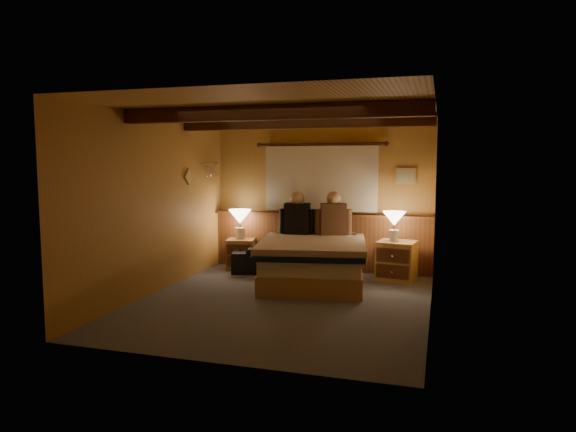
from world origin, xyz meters
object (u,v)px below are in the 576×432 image
at_px(lamp_left, 240,218).
at_px(nightstand_right, 397,261).
at_px(person_left, 297,216).
at_px(duffel_bag, 250,262).
at_px(nightstand_left, 241,254).
at_px(lamp_right, 394,220).
at_px(person_right, 333,217).
at_px(bed, 313,261).

bearing_deg(lamp_left, nightstand_right, -4.37).
xyz_separation_m(person_left, duffel_bag, (-0.75, -0.12, -0.75)).
distance_m(nightstand_left, lamp_left, 0.59).
xyz_separation_m(lamp_right, person_left, (-1.49, 0.01, 0.01)).
relative_size(nightstand_left, lamp_left, 1.06).
distance_m(lamp_right, person_right, 0.94).
bearing_deg(person_left, bed, -60.88).
relative_size(nightstand_left, duffel_bag, 0.84).
relative_size(lamp_left, lamp_right, 1.10).
distance_m(bed, lamp_left, 1.69).
height_order(person_left, duffel_bag, person_left).
relative_size(bed, person_right, 3.03).
relative_size(nightstand_right, person_right, 0.88).
relative_size(lamp_right, person_right, 0.64).
relative_size(lamp_left, duffel_bag, 0.79).
distance_m(nightstand_right, person_right, 1.16).
relative_size(bed, lamp_right, 4.74).
xyz_separation_m(lamp_left, lamp_right, (2.54, -0.22, 0.07)).
distance_m(bed, nightstand_left, 1.60).
height_order(nightstand_left, nightstand_right, nightstand_right).
bearing_deg(person_right, nightstand_left, 159.16).
bearing_deg(person_left, nightstand_left, 162.03).
relative_size(lamp_left, person_left, 0.71).
distance_m(nightstand_left, duffel_bag, 0.43).
relative_size(nightstand_left, person_left, 0.75).
bearing_deg(person_right, lamp_left, 158.90).
height_order(nightstand_right, person_right, person_right).
xyz_separation_m(bed, person_left, (-0.39, 0.53, 0.58)).
xyz_separation_m(nightstand_left, nightstand_right, (2.57, -0.19, 0.05)).
bearing_deg(lamp_right, nightstand_left, 175.23).
distance_m(bed, person_left, 0.88).
bearing_deg(nightstand_left, nightstand_right, -16.21).
relative_size(nightstand_right, duffel_bag, 0.99).
relative_size(bed, lamp_left, 4.30).
relative_size(person_left, person_right, 0.99).
height_order(lamp_right, duffel_bag, lamp_right).
bearing_deg(lamp_right, person_left, 179.68).
height_order(bed, lamp_left, lamp_left).
bearing_deg(bed, lamp_left, 142.63).
bearing_deg(duffel_bag, bed, -33.28).
distance_m(lamp_right, duffel_bag, 2.36).
bearing_deg(person_left, lamp_left, 161.76).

